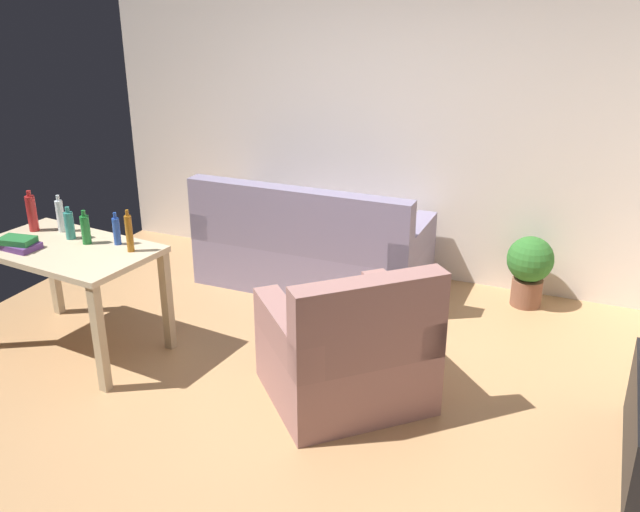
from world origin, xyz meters
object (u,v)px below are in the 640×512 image
(book_stack, at_px, (18,244))
(couch, at_px, (311,251))
(bottle_clear, at_px, (60,216))
(bottle_green, at_px, (86,229))
(potted_plant, at_px, (529,266))
(bottle_red, at_px, (32,213))
(bottle_tall, at_px, (69,225))
(armchair, at_px, (348,353))
(desk, at_px, (68,262))
(bottle_amber, at_px, (129,233))
(bottle_blue, at_px, (117,231))

(book_stack, bearing_deg, couch, 53.12)
(bottle_clear, distance_m, bottle_green, 0.35)
(potted_plant, relative_size, bottle_red, 1.95)
(couch, height_order, book_stack, couch)
(bottle_clear, xyz_separation_m, book_stack, (-0.02, -0.38, -0.08))
(potted_plant, bearing_deg, book_stack, -145.73)
(bottle_tall, bearing_deg, armchair, -0.02)
(bottle_tall, bearing_deg, book_stack, -122.29)
(potted_plant, distance_m, armchair, 1.98)
(couch, xyz_separation_m, bottle_red, (-1.50, -1.45, 0.58))
(couch, bearing_deg, armchair, 121.15)
(desk, distance_m, bottle_amber, 0.52)
(potted_plant, bearing_deg, couch, -169.74)
(armchair, distance_m, bottle_amber, 1.62)
(bottle_tall, distance_m, book_stack, 0.35)
(desk, bearing_deg, bottle_clear, 142.10)
(bottle_red, xyz_separation_m, bottle_green, (0.52, -0.06, -0.03))
(couch, bearing_deg, book_stack, 53.12)
(bottle_amber, bearing_deg, desk, -167.38)
(desk, distance_m, bottle_blue, 0.40)
(couch, bearing_deg, bottle_red, 44.19)
(bottle_blue, xyz_separation_m, book_stack, (-0.55, -0.32, -0.06))
(desk, distance_m, book_stack, 0.33)
(couch, distance_m, bottle_red, 2.17)
(bottle_green, xyz_separation_m, bottle_blue, (0.20, 0.07, -0.01))
(couch, height_order, bottle_green, bottle_green)
(armchair, relative_size, bottle_green, 5.28)
(bottle_tall, relative_size, bottle_green, 0.97)
(bottle_clear, relative_size, bottle_tall, 1.17)
(book_stack, bearing_deg, bottle_clear, 86.44)
(book_stack, bearing_deg, bottle_amber, 19.59)
(bottle_green, relative_size, bottle_amber, 0.82)
(bottle_blue, height_order, book_stack, bottle_blue)
(bottle_tall, height_order, bottle_amber, bottle_amber)
(potted_plant, height_order, armchair, armchair)
(armchair, distance_m, bottle_green, 1.95)
(potted_plant, bearing_deg, armchair, -114.87)
(bottle_tall, bearing_deg, desk, -61.03)
(bottle_clear, distance_m, book_stack, 0.39)
(couch, height_order, armchair, same)
(bottle_clear, bearing_deg, book_stack, -93.56)
(bottle_clear, distance_m, bottle_tall, 0.18)
(armchair, distance_m, book_stack, 2.29)
(bottle_clear, distance_m, bottle_amber, 0.70)
(potted_plant, bearing_deg, bottle_amber, -142.06)
(armchair, distance_m, bottle_tall, 2.11)
(bottle_amber, distance_m, book_stack, 0.76)
(potted_plant, relative_size, bottle_tall, 2.51)
(bottle_green, bearing_deg, book_stack, -143.85)
(desk, distance_m, bottle_red, 0.52)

